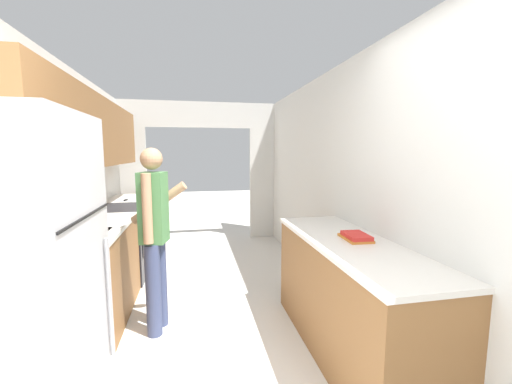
{
  "coord_description": "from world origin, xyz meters",
  "views": [
    {
      "loc": [
        -0.12,
        -1.18,
        1.6
      ],
      "look_at": [
        0.61,
        2.48,
        1.14
      ],
      "focal_mm": 22.0,
      "sensor_mm": 36.0,
      "label": 1
    }
  ],
  "objects_px": {
    "range_oven": "(120,242)",
    "person": "(154,235)",
    "refrigerator": "(11,299)",
    "book_stack": "(356,237)",
    "knife": "(127,200)"
  },
  "relations": [
    {
      "from": "range_oven",
      "to": "person",
      "type": "distance_m",
      "value": 1.52
    },
    {
      "from": "refrigerator",
      "to": "person",
      "type": "height_order",
      "value": "refrigerator"
    },
    {
      "from": "refrigerator",
      "to": "person",
      "type": "bearing_deg",
      "value": 65.17
    },
    {
      "from": "book_stack",
      "to": "knife",
      "type": "height_order",
      "value": "book_stack"
    },
    {
      "from": "person",
      "to": "refrigerator",
      "type": "bearing_deg",
      "value": 167.94
    },
    {
      "from": "refrigerator",
      "to": "knife",
      "type": "relative_size",
      "value": 5.18
    },
    {
      "from": "refrigerator",
      "to": "book_stack",
      "type": "distance_m",
      "value": 2.2
    },
    {
      "from": "refrigerator",
      "to": "knife",
      "type": "bearing_deg",
      "value": 91.31
    },
    {
      "from": "range_oven",
      "to": "book_stack",
      "type": "xyz_separation_m",
      "value": [
        2.18,
        -1.95,
        0.48
      ]
    },
    {
      "from": "refrigerator",
      "to": "person",
      "type": "distance_m",
      "value": 1.28
    },
    {
      "from": "knife",
      "to": "range_oven",
      "type": "bearing_deg",
      "value": -79.89
    },
    {
      "from": "person",
      "to": "knife",
      "type": "distance_m",
      "value": 2.05
    },
    {
      "from": "refrigerator",
      "to": "range_oven",
      "type": "xyz_separation_m",
      "value": [
        -0.06,
        2.5,
        -0.43
      ]
    },
    {
      "from": "person",
      "to": "knife",
      "type": "relative_size",
      "value": 4.74
    },
    {
      "from": "range_oven",
      "to": "refrigerator",
      "type": "bearing_deg",
      "value": -88.72
    }
  ]
}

